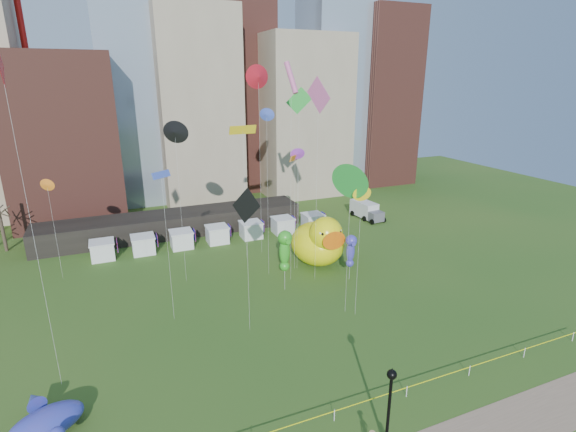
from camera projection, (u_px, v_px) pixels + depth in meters
name	position (u px, v px, depth m)	size (l,w,h in m)	color
ground	(334.00, 421.00, 29.47)	(160.00, 160.00, 0.00)	#29571B
skyline	(184.00, 83.00, 77.29)	(101.00, 23.00, 68.00)	brown
pavilion	(174.00, 223.00, 64.31)	(38.00, 6.00, 3.20)	black
vendor_tents	(217.00, 235.00, 61.07)	(33.24, 2.80, 2.40)	white
caution_tape	(334.00, 413.00, 29.26)	(50.00, 0.06, 0.90)	white
big_duck	(319.00, 241.00, 53.14)	(6.73, 8.89, 6.76)	#FFF70D
small_duck	(332.00, 248.00, 55.94)	(3.32, 3.95, 2.82)	white
seahorse_green	(285.00, 247.00, 46.15)	(1.69, 2.05, 6.93)	silver
seahorse_purple	(351.00, 248.00, 48.99)	(1.59, 1.83, 5.46)	silver
whale_inflatable	(46.00, 421.00, 28.20)	(5.29, 5.88, 2.08)	#413BA2
lamppost	(390.00, 400.00, 26.29)	(0.61, 0.61, 5.90)	black
box_truck	(366.00, 210.00, 71.50)	(3.01, 6.56, 2.71)	silver
kite_0	(258.00, 77.00, 51.10)	(2.56, 1.78, 23.79)	silver
kite_1	(318.00, 98.00, 43.97)	(0.86, 3.62, 22.47)	silver
kite_2	(246.00, 207.00, 36.48)	(1.63, 2.82, 13.61)	silver
kite_3	(299.00, 104.00, 51.00)	(2.95, 1.09, 21.27)	silver
kite_4	(243.00, 130.00, 51.02)	(3.38, 0.81, 16.93)	silver
kite_5	(161.00, 177.00, 37.57)	(1.74, 1.42, 14.57)	silver
kite_6	(295.00, 159.00, 48.82)	(1.87, 1.64, 14.02)	silver
kite_7	(298.00, 155.00, 48.79)	(1.27, 0.27, 14.71)	silver
kite_8	(2.00, 70.00, 26.04)	(0.23, 3.05, 24.72)	silver
kite_9	(291.00, 78.00, 43.36)	(1.15, 1.95, 23.87)	silver
kite_10	(175.00, 132.00, 44.64)	(1.66, 1.97, 18.07)	silver
kite_11	(351.00, 181.00, 39.12)	(1.14, 3.07, 14.93)	silver
kite_12	(361.00, 194.00, 38.96)	(1.33, 0.23, 12.99)	silver
kite_13	(267.00, 116.00, 45.99)	(0.83, 1.25, 19.22)	silver
kite_14	(47.00, 186.00, 46.95)	(1.12, 0.94, 11.82)	silver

